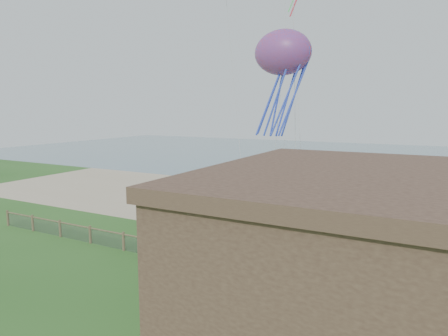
% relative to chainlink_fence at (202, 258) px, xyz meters
% --- Properties ---
extents(ground, '(160.00, 160.00, 0.00)m').
position_rel_chainlink_fence_xyz_m(ground, '(0.00, -6.00, -0.55)').
color(ground, '#28551D').
rests_on(ground, ground).
extents(sand_beach, '(72.00, 20.00, 0.02)m').
position_rel_chainlink_fence_xyz_m(sand_beach, '(0.00, 16.00, -0.55)').
color(sand_beach, tan).
rests_on(sand_beach, ground).
extents(ocean, '(160.00, 68.00, 0.02)m').
position_rel_chainlink_fence_xyz_m(ocean, '(0.00, 60.00, -0.55)').
color(ocean, slate).
rests_on(ocean, ground).
extents(chainlink_fence, '(36.20, 0.20, 1.25)m').
position_rel_chainlink_fence_xyz_m(chainlink_fence, '(0.00, 0.00, 0.00)').
color(chainlink_fence, brown).
rests_on(chainlink_fence, ground).
extents(picnic_table, '(2.22, 1.89, 0.80)m').
position_rel_chainlink_fence_xyz_m(picnic_table, '(1.92, -1.00, -0.15)').
color(picnic_table, brown).
rests_on(picnic_table, ground).
extents(octopus_kite, '(4.24, 3.36, 7.80)m').
position_rel_chainlink_fence_xyz_m(octopus_kite, '(1.84, 7.85, 10.48)').
color(octopus_kite, red).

